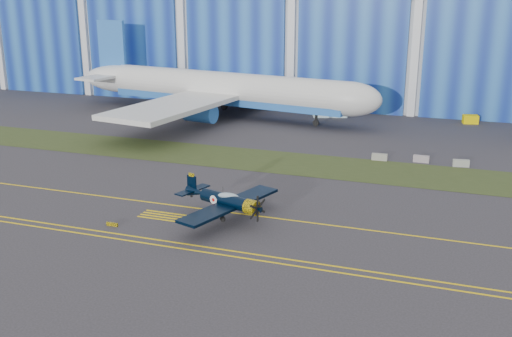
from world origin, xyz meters
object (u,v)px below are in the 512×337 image
(shipping_container, at_px, (330,109))
(tug, at_px, (470,119))
(warbird, at_px, (225,200))
(jetliner, at_px, (225,53))

(shipping_container, relative_size, tug, 2.41)
(tug, bearing_deg, warbird, -125.31)
(jetliner, distance_m, shipping_container, 20.71)
(jetliner, height_order, shipping_container, jetliner)
(jetliner, relative_size, shipping_container, 12.02)
(warbird, distance_m, tug, 57.99)
(warbird, height_order, jetliner, jetliner)
(warbird, bearing_deg, jetliner, 130.30)
(jetliner, xyz_separation_m, shipping_container, (17.58, 5.25, -9.62))
(warbird, relative_size, tug, 6.24)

